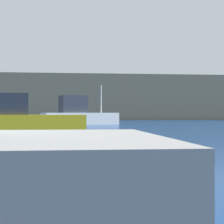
{
  "coord_description": "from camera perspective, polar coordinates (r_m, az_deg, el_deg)",
  "views": [
    {
      "loc": [
        2.16,
        -3.83,
        1.05
      ],
      "look_at": [
        4.63,
        17.59,
        1.13
      ],
      "focal_mm": 62.31,
      "sensor_mm": 36.0,
      "label": 1
    }
  ],
  "objects": [
    {
      "name": "hillside_backdrop",
      "position": [
        69.41,
        -8.38,
        1.98
      ],
      "size": [
        140.0,
        15.87,
        7.42
      ],
      "primitive_type": "cube",
      "color": "#7F755B",
      "rests_on": "ground"
    },
    {
      "name": "fishing_boat_white",
      "position": [
        36.65,
        -4.95,
        -0.41
      ],
      "size": [
        7.42,
        4.23,
        3.79
      ],
      "rotation": [
        0.0,
        0.0,
        0.31
      ],
      "color": "white",
      "rests_on": "ground"
    },
    {
      "name": "fishing_boat_yellow",
      "position": [
        23.56,
        -12.61,
        -0.9
      ],
      "size": [
        6.59,
        2.64,
        4.89
      ],
      "rotation": [
        0.0,
        0.0,
        3.26
      ],
      "color": "yellow",
      "rests_on": "ground"
    }
  ]
}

